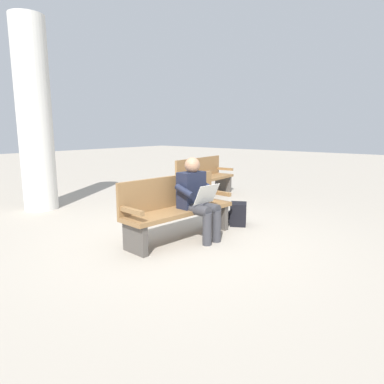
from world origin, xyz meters
name	(u,v)px	position (x,y,z in m)	size (l,w,h in m)	color
ground_plane	(180,239)	(0.00, 0.00, 0.00)	(40.00, 40.00, 0.00)	#A89E8E
bench_near	(177,207)	(-0.01, -0.07, 0.46)	(1.83, 0.62, 0.90)	olive
person_seated	(197,196)	(-0.17, 0.18, 0.63)	(0.59, 0.60, 1.18)	#1E2338
backpack	(238,214)	(-1.18, 0.24, 0.18)	(0.39, 0.39, 0.37)	black
bench_far	(204,177)	(-2.81, -1.73, 0.46)	(1.83, 0.63, 0.90)	olive
support_pillar	(34,116)	(0.32, -3.41, 1.81)	(0.64, 0.64, 3.62)	silver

